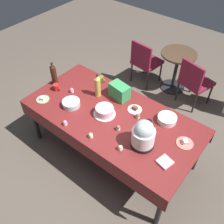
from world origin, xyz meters
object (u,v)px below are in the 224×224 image
Objects in this scene: cupcake_rose at (120,148)px; soda_bottle_ginger_ale at (98,86)px; cupcake_cocoa at (91,135)px; soda_carton at (119,91)px; cupcake_lemon at (138,116)px; round_cafe_table at (177,65)px; dessert_plate_sage at (43,99)px; coffee_mug_red at (56,87)px; dessert_plate_coral at (185,143)px; potluck_table at (112,118)px; cupcake_mint at (118,128)px; soda_bottle_cola at (54,74)px; glass_salad_bowl at (71,103)px; maroon_chair_right at (194,81)px; cupcake_berry at (65,123)px; cupcake_vanilla at (72,90)px; ceramic_snack_bowl at (167,119)px; coffee_mug_olive at (101,79)px; dessert_plate_white at (135,109)px; maroon_chair_left at (145,60)px; slow_cooker at (143,135)px; coffee_mug_black at (149,123)px; frosted_layer_cake at (104,111)px.

soda_bottle_ginger_ale reaches higher than cupcake_rose.
soda_carton is (-0.17, 0.75, 0.07)m from cupcake_cocoa.
round_cafe_table is (-0.33, 1.69, -0.28)m from cupcake_lemon.
coffee_mug_red is at bearing 92.01° from dessert_plate_sage.
dessert_plate_coral is at bearing 7.85° from coffee_mug_red.
potluck_table is 0.54m from cupcake_rose.
soda_bottle_cola is (-1.21, 0.13, 0.13)m from cupcake_mint.
soda_bottle_ginger_ale is at bearing 124.55° from cupcake_cocoa.
glass_salad_bowl reaches higher than cupcake_rose.
soda_bottle_cola reaches higher than maroon_chair_right.
potluck_table is 2.59× the size of maroon_chair_right.
maroon_chair_right is (1.39, 1.64, -0.42)m from soda_bottle_cola.
cupcake_vanilla is at bearing 127.98° from cupcake_berry.
soda_bottle_cola is at bearing -179.35° from potluck_table.
soda_carton is (-0.71, -0.01, 0.06)m from ceramic_snack_bowl.
cupcake_lemon is 0.60× the size of coffee_mug_olive.
cupcake_vanilla is (-0.86, -0.25, 0.02)m from dessert_plate_white.
cupcake_mint is 0.60× the size of coffee_mug_olive.
coffee_mug_red reaches higher than dessert_plate_white.
glass_salad_bowl is 3.37× the size of cupcake_rose.
maroon_chair_left is at bearing 119.63° from cupcake_lemon.
soda_bottle_cola is at bearing 174.85° from slow_cooker.
maroon_chair_right is at bearing 71.40° from cupcake_berry.
cupcake_cocoa is at bearing -112.35° from cupcake_lemon.
cupcake_mint is at bearing 178.74° from slow_cooker.
coffee_mug_black is 0.45× the size of soda_carton.
potluck_table is 32.59× the size of cupcake_lemon.
dessert_plate_coral is 1.59m from maroon_chair_right.
ceramic_snack_bowl is at bearing -81.42° from maroon_chair_right.
dessert_plate_white is 2.66× the size of cupcake_cocoa.
maroon_chair_right reaches higher than dessert_plate_white.
coffee_mug_black is (-0.13, -0.20, 0.00)m from ceramic_snack_bowl.
coffee_mug_black is (-0.45, -0.03, 0.03)m from dessert_plate_coral.
coffee_mug_olive is at bearing 65.68° from dessert_plate_sage.
cupcake_cocoa is 0.58× the size of coffee_mug_black.
slow_cooker is at bearing -93.87° from ceramic_snack_bowl.
dessert_plate_coral is 1.29m from soda_bottle_ginger_ale.
cupcake_cocoa is at bearing -100.74° from dessert_plate_white.
coffee_mug_black is (0.82, -0.05, -0.12)m from soda_bottle_ginger_ale.
glass_salad_bowl reaches higher than cupcake_cocoa.
frosted_layer_cake is 0.80× the size of soda_bottle_cola.
ceramic_snack_bowl is 3.39× the size of cupcake_vanilla.
coffee_mug_black is at bearing 48.13° from cupcake_mint.
frosted_layer_cake is 0.41m from cupcake_lemon.
dessert_plate_sage is (-0.80, -0.30, -0.04)m from frosted_layer_cake.
soda_carton is at bearing 170.90° from dessert_plate_coral.
slow_cooker is 5.21× the size of cupcake_mint.
coffee_mug_olive is at bearing 169.36° from dessert_plate_coral.
maroon_chair_right is (-0.20, 1.30, -0.30)m from ceramic_snack_bowl.
soda_carton is at bearing 28.57° from coffee_mug_red.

